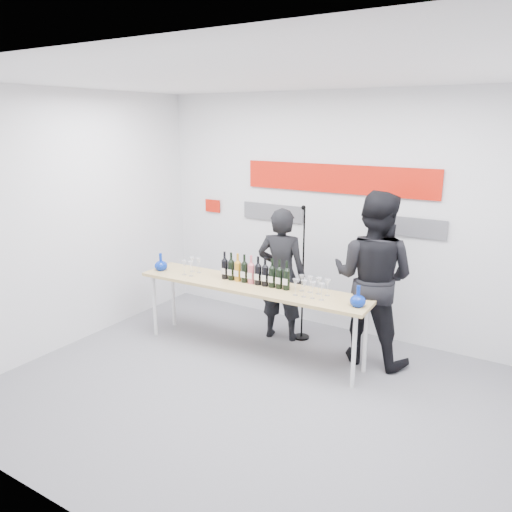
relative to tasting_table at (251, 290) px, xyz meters
The scene contains 12 objects.
ground 1.20m from the tasting_table, 57.81° to the right, with size 5.00×5.00×0.00m, color slate.
back_wall 1.50m from the tasting_table, 68.07° to the left, with size 5.00×0.04×3.00m, color silver.
signage 1.63m from the tasting_table, 69.90° to the left, with size 3.38×0.02×0.79m.
tasting_table is the anchor object (origin of this frame).
wine_bottles 0.23m from the tasting_table, 64.77° to the left, with size 0.89×0.10×0.33m.
decanter_left 1.28m from the tasting_table, behind, with size 0.16×0.16×0.21m, color #082797, non-canonical shape.
decanter_right 1.28m from the tasting_table, ahead, with size 0.16×0.16×0.21m, color #082797, non-canonical shape.
glasses_left 0.86m from the tasting_table, behind, with size 0.17×0.23×0.18m.
glasses_right 0.75m from the tasting_table, ahead, with size 0.37×0.23×0.18m.
presenter_left 0.56m from the tasting_table, 81.08° to the left, with size 0.60×0.39×1.65m, color black.
presenter_right 1.36m from the tasting_table, 24.12° to the left, with size 0.94×0.73×1.93m, color black.
mic_stand 0.78m from the tasting_table, 64.02° to the left, with size 0.20×0.20×1.69m.
Camera 1 is at (2.38, -3.78, 2.63)m, focal length 35.00 mm.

